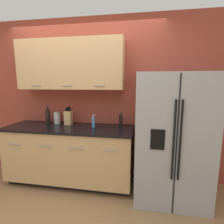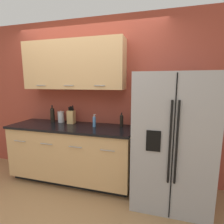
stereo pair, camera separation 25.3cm
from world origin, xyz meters
name	(u,v)px [view 1 (the left image)]	position (x,y,z in m)	size (l,w,h in m)	color
ground_plane	(62,213)	(0.00, 0.00, 0.00)	(14.00, 14.00, 0.00)	#997047
wall_back	(82,92)	(-0.04, 0.98, 1.43)	(10.00, 0.39, 2.60)	#993D2D
counter_unit	(70,154)	(-0.17, 0.68, 0.46)	(1.97, 0.64, 0.91)	black
refrigerator	(171,137)	(1.34, 0.60, 0.85)	(0.95, 0.81, 1.71)	#9E9EA0
knife_block	(68,117)	(-0.23, 0.82, 1.03)	(0.11, 0.10, 0.31)	tan
wine_bottle	(48,116)	(-0.60, 0.83, 1.05)	(0.07, 0.07, 0.29)	black
soap_dispenser	(93,122)	(0.22, 0.71, 1.00)	(0.05, 0.05, 0.20)	#4C7FB2
oil_bottle	(121,120)	(0.62, 0.83, 1.01)	(0.06, 0.06, 0.22)	black
steel_canister	(57,118)	(-0.45, 0.86, 1.01)	(0.11, 0.11, 0.20)	#B7B7BA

